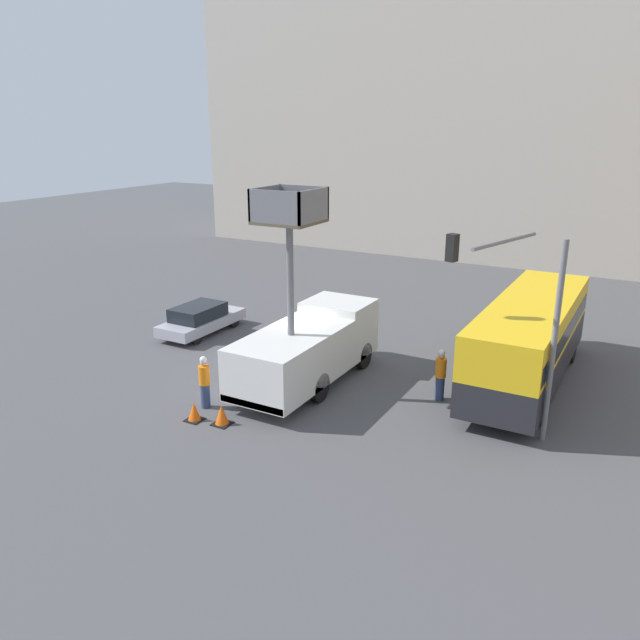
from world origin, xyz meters
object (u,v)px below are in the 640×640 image
object	(u,v)px
traffic_light_pole	(516,299)
parked_car_curbside	(201,319)
city_bus	(530,336)
road_worker_directing	(441,374)
utility_truck	(308,344)
traffic_cone_mid_road	(194,412)
traffic_cone_near_truck	(222,415)
road_worker_near_truck	(205,382)

from	to	relation	value
traffic_light_pole	parked_car_curbside	bearing A→B (deg)	170.32
city_bus	road_worker_directing	distance (m)	3.90
utility_truck	traffic_cone_mid_road	distance (m)	4.97
traffic_cone_mid_road	road_worker_directing	bearing A→B (deg)	40.12
utility_truck	traffic_cone_near_truck	bearing A→B (deg)	-100.37
road_worker_directing	parked_car_curbside	size ratio (longest dim) A/B	0.43
city_bus	parked_car_curbside	bearing A→B (deg)	76.77
utility_truck	road_worker_directing	distance (m)	4.92
road_worker_directing	traffic_light_pole	bearing A→B (deg)	-72.20
road_worker_near_truck	parked_car_curbside	world-z (taller)	road_worker_near_truck
utility_truck	traffic_light_pole	size ratio (longest dim) A/B	1.17
road_worker_near_truck	utility_truck	bearing A→B (deg)	-4.54
traffic_cone_near_truck	traffic_cone_mid_road	xyz separation A→B (m)	(-0.96, -0.22, -0.02)
road_worker_near_truck	road_worker_directing	world-z (taller)	road_worker_directing
traffic_light_pole	road_worker_directing	bearing A→B (deg)	160.64
road_worker_near_truck	city_bus	bearing A→B (deg)	-25.03
traffic_cone_near_truck	traffic_cone_mid_road	world-z (taller)	traffic_cone_near_truck
road_worker_directing	traffic_cone_mid_road	size ratio (longest dim) A/B	3.01
traffic_cone_mid_road	traffic_cone_near_truck	bearing A→B (deg)	12.92
road_worker_near_truck	traffic_light_pole	bearing A→B (deg)	-42.86
traffic_cone_near_truck	parked_car_curbside	xyz separation A→B (m)	(-6.53, 6.88, 0.39)
road_worker_near_truck	road_worker_directing	bearing A→B (deg)	-30.74
traffic_cone_near_truck	road_worker_near_truck	bearing A→B (deg)	149.73
traffic_light_pole	road_worker_directing	size ratio (longest dim) A/B	3.30
traffic_light_pole	city_bus	bearing A→B (deg)	91.98
traffic_light_pole	road_worker_near_truck	xyz separation A→B (m)	(-9.30, -3.66, -3.31)
utility_truck	traffic_cone_near_truck	world-z (taller)	utility_truck
city_bus	road_worker_directing	world-z (taller)	city_bus
parked_car_curbside	city_bus	bearing A→B (deg)	5.39
traffic_light_pole	traffic_cone_near_truck	world-z (taller)	traffic_light_pole
traffic_light_pole	traffic_cone_near_truck	xyz separation A→B (m)	(-8.03, -4.40, -3.94)
utility_truck	parked_car_curbside	distance (m)	7.81
road_worker_directing	parked_car_curbside	xyz separation A→B (m)	(-12.08, 1.61, -0.25)
traffic_cone_near_truck	traffic_cone_mid_road	size ratio (longest dim) A/B	1.06
traffic_light_pole	traffic_cone_mid_road	size ratio (longest dim) A/B	9.96
traffic_light_pole	traffic_cone_mid_road	xyz separation A→B (m)	(-8.99, -4.62, -3.96)
utility_truck	traffic_cone_mid_road	world-z (taller)	utility_truck
utility_truck	parked_car_curbside	world-z (taller)	utility_truck
road_worker_directing	road_worker_near_truck	bearing A→B (deg)	160.75
traffic_light_pole	parked_car_curbside	distance (m)	15.19
traffic_light_pole	road_worker_directing	distance (m)	4.22
parked_car_curbside	road_worker_directing	bearing A→B (deg)	-7.61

